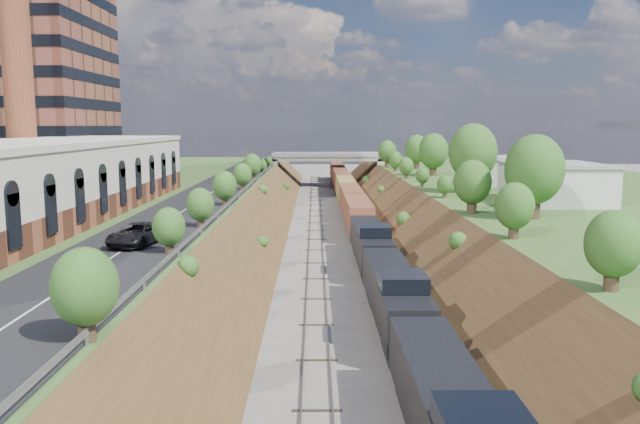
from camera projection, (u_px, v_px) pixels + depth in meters
platform_left at (67, 215)px, 76.11m from camera, size 44.00×180.00×5.00m
platform_right at (605, 214)px, 76.64m from camera, size 44.00×180.00×5.00m
embankment_left at (247, 235)px, 76.63m from camera, size 10.00×180.00×10.00m
embankment_right at (426, 235)px, 76.81m from camera, size 10.00×180.00×10.00m
rail_left_track at (316, 234)px, 76.69m from camera, size 1.58×180.00×0.18m
rail_right_track at (358, 234)px, 76.73m from camera, size 1.58×180.00×0.18m
road at (210, 194)px, 75.90m from camera, size 8.00×180.00×0.10m
guardrail at (243, 190)px, 75.67m from camera, size 0.10×171.00×0.70m
commercial_building at (21, 182)px, 53.53m from camera, size 14.30×62.30×7.00m
smokestack at (14, 19)px, 69.02m from camera, size 3.20×3.20×40.00m
overpass at (327, 164)px, 137.45m from camera, size 24.50×8.30×7.40m
white_building_near at (554, 184)px, 68.02m from camera, size 9.00×12.00×4.00m
white_building_far at (493, 171)px, 89.83m from camera, size 8.00×10.00×3.60m
tree_right_large at (534, 170)px, 55.75m from camera, size 5.25×5.25×7.61m
tree_left_crest at (157, 236)px, 36.04m from camera, size 2.45×2.45×3.55m
freight_train at (351, 201)px, 90.52m from camera, size 2.86×146.35×4.55m
suv at (138, 234)px, 43.34m from camera, size 3.73×5.95×1.53m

